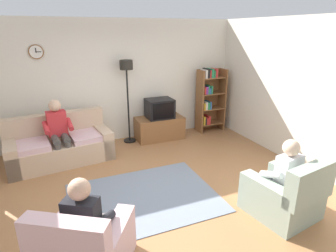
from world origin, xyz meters
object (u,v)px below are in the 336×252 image
at_px(tv, 160,108).
at_px(person_on_couch, 59,129).
at_px(bookshelf, 209,98).
at_px(person_in_right_armchair, 282,173).
at_px(floor_lamp, 127,79).
at_px(couch, 60,146).
at_px(tv_stand, 159,128).
at_px(person_in_left_armchair, 87,219).
at_px(armchair_near_window, 86,250).
at_px(armchair_near_bookshelf, 284,196).

distance_m(tv, person_on_couch, 2.26).
distance_m(bookshelf, person_in_right_armchair, 3.47).
height_order(tv, bookshelf, bookshelf).
height_order(tv, person_on_couch, person_on_couch).
bearing_deg(person_on_couch, floor_lamp, 21.63).
bearing_deg(couch, tv_stand, 9.91).
bearing_deg(person_in_left_armchair, person_on_couch, 93.03).
relative_size(tv, bookshelf, 0.38).
height_order(couch, person_on_couch, person_on_couch).
xyz_separation_m(couch, armchair_near_window, (0.11, -2.96, -0.02)).
xyz_separation_m(couch, floor_lamp, (1.52, 0.49, 1.14)).
bearing_deg(person_in_right_armchair, tv, 98.98).
bearing_deg(armchair_near_bookshelf, person_on_couch, 133.52).
bearing_deg(armchair_near_bookshelf, floor_lamp, 109.53).
bearing_deg(couch, floor_lamp, 17.79).
xyz_separation_m(armchair_near_bookshelf, person_in_right_armchair, (-0.01, 0.09, 0.32)).
xyz_separation_m(bookshelf, person_on_couch, (-3.56, -0.57, -0.15)).
bearing_deg(floor_lamp, tv, -9.94).
distance_m(floor_lamp, person_in_right_armchair, 3.70).
height_order(armchair_near_bookshelf, person_on_couch, person_on_couch).
distance_m(bookshelf, person_on_couch, 3.61).
relative_size(bookshelf, person_in_left_armchair, 1.42).
relative_size(bookshelf, person_in_right_armchair, 1.42).
distance_m(tv, person_in_left_armchair, 3.85).
bearing_deg(armchair_near_bookshelf, person_in_left_armchair, 177.66).
relative_size(armchair_near_window, person_in_left_armchair, 1.05).
relative_size(couch, floor_lamp, 1.08).
bearing_deg(couch, tv, 9.29).
height_order(floor_lamp, armchair_near_window, floor_lamp).
bearing_deg(person_in_right_armchair, couch, 133.31).
bearing_deg(person_in_right_armchair, armchair_near_window, -178.73).
bearing_deg(person_in_left_armchair, person_in_right_armchair, -0.39).
xyz_separation_m(floor_lamp, person_in_left_armchair, (-1.36, -3.37, -0.85)).
bearing_deg(person_on_couch, couch, 97.10).
height_order(tv, armchair_near_window, tv).
bearing_deg(person_in_left_armchair, armchair_near_bookshelf, -2.34).
distance_m(floor_lamp, person_in_left_armchair, 3.73).
bearing_deg(couch, person_in_left_armchair, -86.81).
bearing_deg(floor_lamp, couch, -162.21).
xyz_separation_m(tv_stand, armchair_near_bookshelf, (0.53, -3.38, 0.03)).
bearing_deg(armchair_near_window, bookshelf, 44.67).
distance_m(tv, bookshelf, 1.36).
relative_size(tv_stand, person_on_couch, 0.89).
distance_m(couch, armchair_near_window, 2.97).
relative_size(tv, armchair_near_bookshelf, 0.60).
relative_size(armchair_near_bookshelf, person_in_left_armchair, 0.89).
height_order(bookshelf, armchair_near_window, bookshelf).
relative_size(couch, person_on_couch, 1.61).
bearing_deg(tv_stand, floor_lamp, 172.00).
height_order(armchair_near_bookshelf, person_in_left_armchair, person_in_left_armchair).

